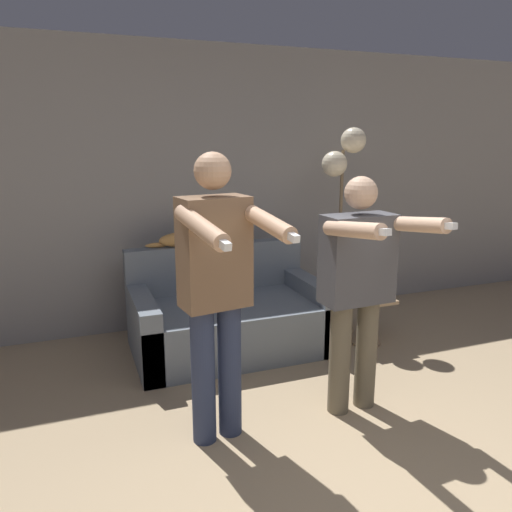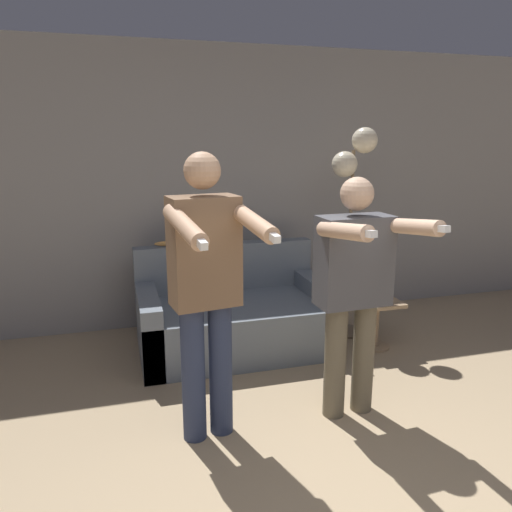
# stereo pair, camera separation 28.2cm
# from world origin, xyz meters

# --- Properties ---
(wall_back) EXTENTS (10.00, 0.05, 2.60)m
(wall_back) POSITION_xyz_m (0.00, 3.20, 1.30)
(wall_back) COLOR gray
(wall_back) RESTS_ON ground_plane
(couch) EXTENTS (1.61, 0.95, 0.85)m
(couch) POSITION_xyz_m (-0.09, 2.46, 0.27)
(couch) COLOR slate
(couch) RESTS_ON ground_plane
(person_left) EXTENTS (0.52, 0.72, 1.70)m
(person_left) POSITION_xyz_m (-0.55, 1.21, 0.97)
(person_left) COLOR #2D3856
(person_left) RESTS_ON ground_plane
(person_right) EXTENTS (0.55, 0.69, 1.54)m
(person_right) POSITION_xyz_m (0.37, 1.21, 0.90)
(person_right) COLOR #6B604C
(person_right) RESTS_ON ground_plane
(cat) EXTENTS (0.53, 0.13, 0.16)m
(cat) POSITION_xyz_m (-0.39, 2.82, 0.92)
(cat) COLOR tan
(cat) RESTS_ON couch
(floor_lamp) EXTENTS (0.40, 0.33, 1.86)m
(floor_lamp) POSITION_xyz_m (0.99, 2.50, 1.46)
(floor_lamp) COLOR #756047
(floor_lamp) RESTS_ON ground_plane
(side_table) EXTENTS (0.37, 0.37, 0.43)m
(side_table) POSITION_xyz_m (1.07, 2.12, 0.30)
(side_table) COLOR #A38460
(side_table) RESTS_ON ground_plane
(cup) EXTENTS (0.08, 0.08, 0.11)m
(cup) POSITION_xyz_m (1.06, 2.08, 0.48)
(cup) COLOR #B7473D
(cup) RESTS_ON side_table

